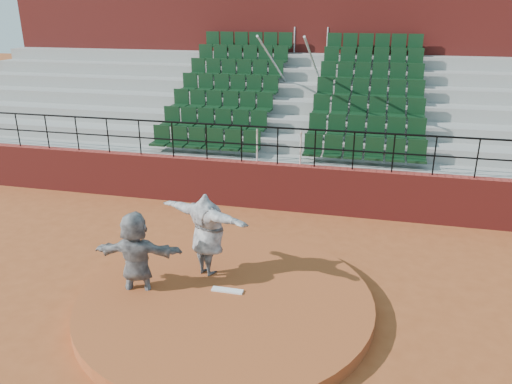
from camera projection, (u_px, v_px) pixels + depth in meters
ground at (225, 307)px, 9.40m from camera, size 90.00×90.00×0.00m
pitchers_mound at (225, 301)px, 9.36m from camera, size 5.50×5.50×0.25m
pitching_rubber at (227, 290)px, 9.44m from camera, size 0.60×0.15×0.03m
boundary_wall at (277, 187)px, 13.73m from camera, size 24.00×0.30×1.30m
wall_railing at (278, 138)px, 13.24m from camera, size 24.04×0.05×1.03m
seating_deck at (298, 129)px, 16.77m from camera, size 24.00×5.97×4.63m
press_box_facade at (315, 54)px, 19.63m from camera, size 24.00×3.00×7.10m
pitcher at (207, 234)px, 9.80m from camera, size 2.17×1.32×1.72m
fielder at (137, 257)px, 9.35m from camera, size 1.74×0.79×1.81m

